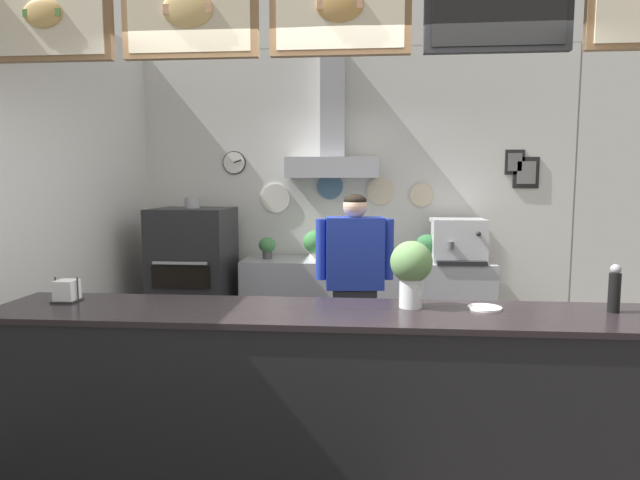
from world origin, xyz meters
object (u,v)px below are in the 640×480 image
object	(u,v)px
potted_sage	(316,243)
potted_basil	(427,245)
basil_vase	(411,269)
shop_worker	(354,291)
espresso_machine	(458,241)
pepper_grinder	(615,289)
pizza_oven	(194,282)
potted_oregano	(267,246)
condiment_plate	(485,308)
potted_thyme	(387,250)
napkin_holder	(67,292)

from	to	relation	value
potted_sage	potted_basil	size ratio (longest dim) A/B	1.11
potted_basil	basil_vase	world-z (taller)	basil_vase
shop_worker	potted_sage	distance (m)	1.28
shop_worker	espresso_machine	size ratio (longest dim) A/B	3.19
shop_worker	potted_basil	xyz separation A→B (m)	(0.67, 1.14, 0.22)
espresso_machine	pepper_grinder	distance (m)	2.44
pizza_oven	potted_oregano	world-z (taller)	pizza_oven
potted_sage	potted_basil	bearing A→B (deg)	-2.68
potted_sage	condiment_plate	size ratio (longest dim) A/B	1.67
basil_vase	pepper_grinder	xyz separation A→B (m)	(1.00, -0.02, -0.08)
pepper_grinder	potted_basil	bearing A→B (deg)	105.04
potted_oregano	condiment_plate	xyz separation A→B (m)	(1.58, -2.42, -0.01)
potted_sage	condiment_plate	distance (m)	2.69
potted_thyme	shop_worker	bearing A→B (deg)	-103.57
condiment_plate	potted_oregano	bearing A→B (deg)	123.11
espresso_machine	pepper_grinder	size ratio (longest dim) A/B	2.04
shop_worker	pepper_grinder	world-z (taller)	shop_worker
potted_sage	potted_oregano	bearing A→B (deg)	-175.70
napkin_holder	pizza_oven	bearing A→B (deg)	90.69
napkin_holder	condiment_plate	xyz separation A→B (m)	(2.23, 0.01, -0.05)
espresso_machine	condiment_plate	world-z (taller)	espresso_machine
espresso_machine	potted_thyme	xyz separation A→B (m)	(-0.67, 0.05, -0.10)
potted_thyme	napkin_holder	size ratio (longest dim) A/B	1.34
potted_thyme	condiment_plate	bearing A→B (deg)	-80.57
potted_thyme	basil_vase	xyz separation A→B (m)	(0.03, -2.44, 0.21)
pizza_oven	shop_worker	size ratio (longest dim) A/B	0.96
potted_oregano	pepper_grinder	xyz separation A→B (m)	(2.20, -2.44, 0.10)
shop_worker	napkin_holder	xyz separation A→B (m)	(-1.54, -1.28, 0.23)
potted_basil	pizza_oven	bearing A→B (deg)	-174.82
pizza_oven	condiment_plate	size ratio (longest dim) A/B	8.98
pizza_oven	napkin_holder	distance (m)	2.25
potted_thyme	pepper_grinder	size ratio (longest dim) A/B	0.74
pizza_oven	pepper_grinder	bearing A→B (deg)	-37.65
potted_sage	potted_thyme	distance (m)	0.69
potted_oregano	napkin_holder	distance (m)	2.52
espresso_machine	pepper_grinder	bearing A→B (deg)	-81.49
shop_worker	condiment_plate	bearing A→B (deg)	112.88
potted_sage	potted_thyme	xyz separation A→B (m)	(0.69, -0.01, -0.06)
shop_worker	potted_basil	world-z (taller)	shop_worker
espresso_machine	napkin_holder	xyz separation A→B (m)	(-2.49, -2.42, -0.04)
espresso_machine	shop_worker	bearing A→B (deg)	-129.98
potted_basil	condiment_plate	xyz separation A→B (m)	(0.03, -2.41, -0.04)
pizza_oven	shop_worker	distance (m)	1.83
potted_thyme	potted_sage	bearing A→B (deg)	179.14
condiment_plate	basil_vase	bearing A→B (deg)	178.97
espresso_machine	basil_vase	distance (m)	2.48
pepper_grinder	pizza_oven	bearing A→B (deg)	142.35
pizza_oven	basil_vase	xyz separation A→B (m)	(1.88, -2.20, 0.51)
espresso_machine	pizza_oven	bearing A→B (deg)	-175.55
potted_sage	condiment_plate	bearing A→B (deg)	-65.95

